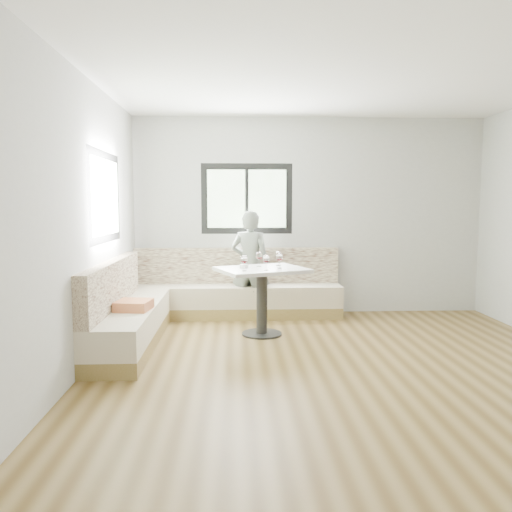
{
  "coord_description": "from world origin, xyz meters",
  "views": [
    {
      "loc": [
        -1.07,
        -4.66,
        1.57
      ],
      "look_at": [
        -0.82,
        1.34,
        0.95
      ],
      "focal_mm": 35.0,
      "sensor_mm": 36.0,
      "label": 1
    }
  ],
  "objects": [
    {
      "name": "olive_ramekin",
      "position": [
        -0.97,
        1.27,
        0.83
      ],
      "size": [
        0.1,
        0.1,
        0.04
      ],
      "color": "white",
      "rests_on": "table"
    },
    {
      "name": "wine_glass_e",
      "position": [
        -0.53,
        1.46,
        0.94
      ],
      "size": [
        0.08,
        0.08,
        0.18
      ],
      "color": "white",
      "rests_on": "table"
    },
    {
      "name": "banquette",
      "position": [
        -1.59,
        1.63,
        0.33
      ],
      "size": [
        2.9,
        2.8,
        0.95
      ],
      "color": "olive",
      "rests_on": "ground"
    },
    {
      "name": "room",
      "position": [
        -0.08,
        0.08,
        1.41
      ],
      "size": [
        5.01,
        5.01,
        2.81
      ],
      "color": "brown",
      "rests_on": "ground"
    },
    {
      "name": "wine_glass_a",
      "position": [
        -0.97,
        0.98,
        0.94
      ],
      "size": [
        0.08,
        0.08,
        0.18
      ],
      "color": "white",
      "rests_on": "table"
    },
    {
      "name": "table",
      "position": [
        -0.75,
        1.24,
        0.61
      ],
      "size": [
        1.2,
        1.08,
        0.81
      ],
      "rotation": [
        0.0,
        0.0,
        0.38
      ],
      "color": "black",
      "rests_on": "ground"
    },
    {
      "name": "wine_glass_b",
      "position": [
        -0.71,
        1.01,
        0.94
      ],
      "size": [
        0.08,
        0.08,
        0.18
      ],
      "color": "white",
      "rests_on": "table"
    },
    {
      "name": "person",
      "position": [
        -0.86,
        2.14,
        0.75
      ],
      "size": [
        0.63,
        0.51,
        1.49
      ],
      "primitive_type": "imported",
      "rotation": [
        0.0,
        0.0,
        2.83
      ],
      "color": "slate",
      "rests_on": "ground"
    },
    {
      "name": "wine_glass_d",
      "position": [
        -0.78,
        1.39,
        0.94
      ],
      "size": [
        0.08,
        0.08,
        0.18
      ],
      "color": "white",
      "rests_on": "table"
    },
    {
      "name": "wine_glass_c",
      "position": [
        -0.54,
        1.21,
        0.94
      ],
      "size": [
        0.08,
        0.08,
        0.18
      ],
      "color": "white",
      "rests_on": "table"
    }
  ]
}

